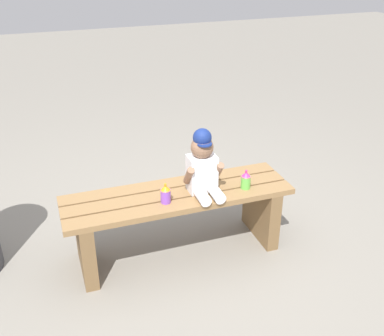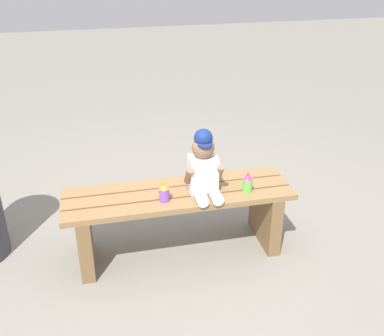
{
  "view_description": "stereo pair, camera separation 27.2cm",
  "coord_description": "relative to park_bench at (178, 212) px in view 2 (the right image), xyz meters",
  "views": [
    {
      "loc": [
        -0.73,
        -2.34,
        1.86
      ],
      "look_at": [
        0.08,
        -0.05,
        0.62
      ],
      "focal_mm": 43.35,
      "sensor_mm": 36.0,
      "label": 1
    },
    {
      "loc": [
        -0.46,
        -2.42,
        1.86
      ],
      "look_at": [
        0.08,
        -0.05,
        0.62
      ],
      "focal_mm": 43.35,
      "sensor_mm": 36.0,
      "label": 2
    }
  ],
  "objects": [
    {
      "name": "sippy_cup_right",
      "position": [
        0.41,
        -0.09,
        0.21
      ],
      "size": [
        0.06,
        0.06,
        0.12
      ],
      "color": "#66CC4C",
      "rests_on": "park_bench"
    },
    {
      "name": "sippy_cup_left",
      "position": [
        -0.1,
        -0.09,
        0.21
      ],
      "size": [
        0.06,
        0.06,
        0.12
      ],
      "color": "#8C4CCC",
      "rests_on": "park_bench"
    },
    {
      "name": "ground_plane",
      "position": [
        0.0,
        0.0,
        -0.3
      ],
      "size": [
        16.0,
        16.0,
        0.0
      ],
      "primitive_type": "plane",
      "color": "gray"
    },
    {
      "name": "child_figure",
      "position": [
        0.15,
        -0.03,
        0.32
      ],
      "size": [
        0.23,
        0.27,
        0.4
      ],
      "color": "white",
      "rests_on": "park_bench"
    },
    {
      "name": "park_bench",
      "position": [
        0.0,
        0.0,
        0.0
      ],
      "size": [
        1.41,
        0.4,
        0.44
      ],
      "color": "olive",
      "rests_on": "ground_plane"
    }
  ]
}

